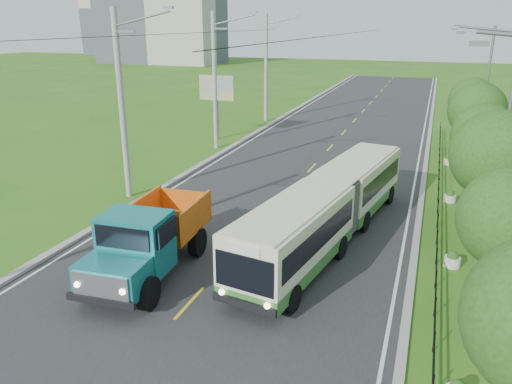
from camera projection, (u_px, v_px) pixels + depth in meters
The scene contains 24 objects.
ground at pixel (190, 303), 17.28m from camera, with size 240.00×240.00×0.00m, color #2F6518.
road at pixel (319, 160), 35.11m from camera, with size 14.00×120.00×0.02m, color #28282B.
curb_left at pixel (224, 151), 37.37m from camera, with size 0.40×120.00×0.15m, color #9E9E99.
curb_right at pixel (425, 169), 32.82m from camera, with size 0.30×120.00×0.10m, color #9E9E99.
edge_line_left at pixel (231, 152), 37.22m from camera, with size 0.12×120.00×0.00m, color silver.
edge_line_right at pixel (417, 169), 32.99m from camera, with size 0.12×120.00×0.00m, color silver.
centre_dash at pixel (190, 303), 17.27m from camera, with size 0.12×2.20×0.00m, color yellow.
railing_right at pixel (438, 195), 27.12m from camera, with size 0.04×40.00×0.60m, color black.
pole_near at pixel (122, 105), 26.28m from camera, with size 3.51×0.32×10.00m.
pole_mid at pixel (215, 81), 36.98m from camera, with size 3.51×0.32×10.00m.
pole_far at pixel (266, 68), 47.68m from camera, with size 3.51×0.32×10.00m.
tree_third at pixel (496, 159), 20.12m from camera, with size 3.60×3.62×6.00m.
tree_fourth at pixel (484, 138), 25.60m from camera, with size 3.24×3.31×5.40m.
tree_fifth at pixel (478, 114), 30.86m from camera, with size 3.48×3.52×5.80m.
tree_back at pixel (472, 103), 36.27m from camera, with size 3.30×3.36×5.50m.
streetlight_mid at pixel (505, 114), 24.80m from camera, with size 3.02×0.20×9.07m.
streetlight_far at pixel (485, 83), 37.28m from camera, with size 3.02×0.20×9.07m.
planter_near at pixel (452, 260), 19.80m from camera, with size 0.64×0.64×0.67m.
planter_mid at pixel (450, 197), 26.94m from camera, with size 0.64×0.64×0.67m.
planter_far at pixel (449, 160), 34.07m from camera, with size 0.64×0.64×0.67m.
billboard_left at pixel (217, 92), 40.45m from camera, with size 3.00×0.20×5.20m.
apartment_far at pixel (128, 9), 145.48m from camera, with size 24.00×14.00×26.00m, color #B7B2A3.
bus at pixel (329, 205), 21.67m from camera, with size 4.76×14.75×2.81m.
dump_truck at pixel (148, 236), 18.82m from camera, with size 2.96×6.81×2.80m.
Camera 1 is at (7.24, -13.46, 9.23)m, focal length 35.00 mm.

